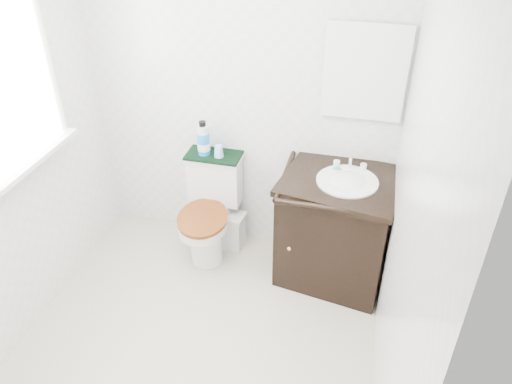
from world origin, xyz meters
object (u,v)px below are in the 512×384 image
at_px(vanity, 338,226).
at_px(trash_bin, 231,230).
at_px(toilet, 211,212).
at_px(mouthwash_bottle, 203,139).
at_px(cup, 219,151).

relative_size(vanity, trash_bin, 3.09).
height_order(toilet, mouthwash_bottle, mouthwash_bottle).
bearing_deg(toilet, vanity, -4.01).
height_order(vanity, mouthwash_bottle, mouthwash_bottle).
bearing_deg(vanity, cup, 169.60).
xyz_separation_m(trash_bin, cup, (-0.09, 0.04, 0.67)).
xyz_separation_m(toilet, vanity, (0.95, -0.07, 0.10)).
distance_m(toilet, cup, 0.50).
bearing_deg(vanity, mouthwash_bottle, 170.04).
relative_size(toilet, trash_bin, 2.54).
distance_m(toilet, trash_bin, 0.23).
distance_m(toilet, vanity, 0.96).
bearing_deg(mouthwash_bottle, trash_bin, -15.72).
distance_m(trash_bin, mouthwash_bottle, 0.77).
bearing_deg(trash_bin, cup, 153.52).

